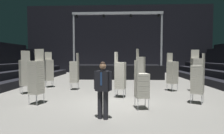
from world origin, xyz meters
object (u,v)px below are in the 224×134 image
Objects in this scene: chair_stack_mid_right at (120,75)px; stage_riser at (117,70)px; man_with_tie at (103,87)px; chair_stack_front_left at (25,72)px; chair_stack_rear_centre at (49,70)px; chair_stack_mid_left at (198,79)px; chair_stack_front_right at (36,77)px; chair_stack_aisle_right at (172,72)px; chair_stack_rear_left at (196,71)px; chair_stack_aisle_left at (74,71)px; chair_stack_mid_centre at (141,85)px; chair_stack_rear_right at (141,69)px.

stage_riser is at bearing -164.44° from chair_stack_mid_right.
stage_riser is 4.52× the size of man_with_tie.
chair_stack_rear_centre is (0.43, 2.04, 0.00)m from chair_stack_front_left.
chair_stack_mid_left is 0.92× the size of chair_stack_rear_centre.
chair_stack_front_left is 2.51m from chair_stack_front_right.
chair_stack_front_left reaches higher than chair_stack_aisle_right.
stage_riser reaches higher than man_with_tie.
chair_stack_rear_centre is at bearing -4.48° from chair_stack_rear_left.
chair_stack_aisle_left is at bearing -83.89° from chair_stack_front_right.
chair_stack_front_left is 1.04× the size of chair_stack_mid_right.
chair_stack_mid_right is at bearing 115.19° from chair_stack_rear_centre.
chair_stack_mid_right is (-3.01, 1.01, 0.04)m from chair_stack_mid_left.
chair_stack_mid_centre is at bearing 50.07° from chair_stack_rear_left.
chair_stack_mid_left is at bearing -119.01° from chair_stack_aisle_left.
chair_stack_rear_right reaches higher than man_with_tie.
chair_stack_rear_centre is (-5.05, 4.57, 0.21)m from chair_stack_mid_centre.
chair_stack_aisle_left reaches higher than chair_stack_mid_left.
chair_stack_front_right is 1.04× the size of chair_stack_aisle_left.
chair_stack_front_left is 2.51m from chair_stack_aisle_left.
chair_stack_aisle_left is at bearing -47.78° from man_with_tie.
chair_stack_mid_centre is 0.74× the size of chair_stack_rear_right.
chair_stack_mid_left is 2.77m from chair_stack_rear_left.
man_with_tie is at bearing -91.35° from stage_riser.
chair_stack_mid_centre is 4.74m from chair_stack_rear_left.
chair_stack_aisle_left is (-2.31, -6.38, 0.39)m from stage_riser.
chair_stack_aisle_left is at bearing -61.82° from chair_stack_rear_right.
chair_stack_rear_centre is at bearing 94.37° from chair_stack_mid_left.
chair_stack_aisle_right is at bearing 139.80° from chair_stack_mid_centre.
chair_stack_rear_centre is at bearing 63.94° from chair_stack_aisle_left.
chair_stack_aisle_right is at bearing -65.11° from stage_riser.
chair_stack_front_right is 0.93× the size of chair_stack_rear_right.
chair_stack_rear_centre is (-5.48, 0.28, -0.08)m from chair_stack_rear_right.
chair_stack_rear_left is at bearing -139.91° from chair_stack_front_right.
chair_stack_rear_left is at bearing -94.15° from chair_stack_aisle_left.
chair_stack_front_left is 1.04× the size of chair_stack_aisle_right.
chair_stack_rear_left is 0.96× the size of chair_stack_rear_right.
chair_stack_rear_centre is at bearing -57.34° from chair_stack_front_right.
chair_stack_rear_left is 6.54m from chair_stack_aisle_left.
chair_stack_rear_centre reaches higher than chair_stack_aisle_right.
chair_stack_rear_centre is (-7.32, 3.71, 0.08)m from chair_stack_mid_left.
chair_stack_rear_left reaches higher than chair_stack_aisle_left.
chair_stack_front_left reaches higher than chair_stack_mid_right.
chair_stack_mid_left is 0.85× the size of chair_stack_rear_right.
man_with_tie is at bearing -58.72° from chair_stack_mid_centre.
stage_riser is 3.57× the size of chair_stack_rear_centre.
chair_stack_rear_right is (1.18, 2.42, 0.13)m from chair_stack_mid_right.
chair_stack_mid_centre is at bearing -67.42° from chair_stack_front_left.
man_with_tie is at bearing 150.55° from chair_stack_mid_left.
chair_stack_front_right is 1.09× the size of chair_stack_mid_left.
chair_stack_mid_right and chair_stack_aisle_right have the same top height.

